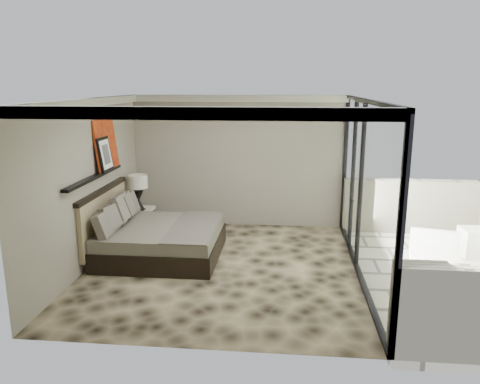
# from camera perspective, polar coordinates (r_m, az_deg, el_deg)

# --- Properties ---
(floor) EXTENTS (5.00, 5.00, 0.00)m
(floor) POSITION_cam_1_polar(r_m,az_deg,el_deg) (8.01, -2.11, -9.18)
(floor) COLOR black
(floor) RESTS_ON ground
(ceiling) EXTENTS (4.50, 5.00, 0.02)m
(ceiling) POSITION_cam_1_polar(r_m,az_deg,el_deg) (7.41, -2.30, 11.20)
(ceiling) COLOR silver
(ceiling) RESTS_ON back_wall
(back_wall) EXTENTS (4.50, 0.02, 2.80)m
(back_wall) POSITION_cam_1_polar(r_m,az_deg,el_deg) (10.01, -0.25, 3.72)
(back_wall) COLOR gray
(back_wall) RESTS_ON floor
(left_wall) EXTENTS (0.02, 5.00, 2.80)m
(left_wall) POSITION_cam_1_polar(r_m,az_deg,el_deg) (8.20, -17.91, 0.95)
(left_wall) COLOR gray
(left_wall) RESTS_ON floor
(glass_wall) EXTENTS (0.08, 5.00, 2.80)m
(glass_wall) POSITION_cam_1_polar(r_m,az_deg,el_deg) (7.62, 14.82, 0.26)
(glass_wall) COLOR white
(glass_wall) RESTS_ON floor
(terrace_slab) EXTENTS (3.00, 5.00, 0.12)m
(terrace_slab) POSITION_cam_1_polar(r_m,az_deg,el_deg) (8.42, 24.50, -9.72)
(terrace_slab) COLOR #B8B09D
(terrace_slab) RESTS_ON ground
(picture_ledge) EXTENTS (0.12, 2.20, 0.05)m
(picture_ledge) POSITION_cam_1_polar(r_m,az_deg,el_deg) (8.24, -17.31, 1.77)
(picture_ledge) COLOR black
(picture_ledge) RESTS_ON left_wall
(bed) EXTENTS (2.11, 2.04, 1.17)m
(bed) POSITION_cam_1_polar(r_m,az_deg,el_deg) (8.54, -10.21, -5.49)
(bed) COLOR black
(bed) RESTS_ON floor
(nightstand) EXTENTS (0.56, 0.56, 0.54)m
(nightstand) POSITION_cam_1_polar(r_m,az_deg,el_deg) (9.92, -12.15, -3.37)
(nightstand) COLOR black
(nightstand) RESTS_ON floor
(table_lamp) EXTENTS (0.39, 0.39, 0.71)m
(table_lamp) POSITION_cam_1_polar(r_m,az_deg,el_deg) (9.70, -12.32, 0.54)
(table_lamp) COLOR black
(table_lamp) RESTS_ON nightstand
(abstract_canvas) EXTENTS (0.13, 0.90, 0.90)m
(abstract_canvas) POSITION_cam_1_polar(r_m,az_deg,el_deg) (8.74, -16.05, 5.63)
(abstract_canvas) COLOR #9D0D0D
(abstract_canvas) RESTS_ON picture_ledge
(framed_print) EXTENTS (0.11, 0.50, 0.60)m
(framed_print) POSITION_cam_1_polar(r_m,az_deg,el_deg) (8.55, -16.14, 4.45)
(framed_print) COLOR black
(framed_print) RESTS_ON picture_ledge
(ottoman) EXTENTS (0.51, 0.51, 0.49)m
(ottoman) POSITION_cam_1_polar(r_m,az_deg,el_deg) (9.47, 26.73, -5.47)
(ottoman) COLOR white
(ottoman) RESTS_ON terrace_slab
(lounger) EXTENTS (1.14, 1.72, 0.62)m
(lounger) POSITION_cam_1_polar(r_m,az_deg,el_deg) (8.08, 22.68, -8.58)
(lounger) COLOR white
(lounger) RESTS_ON terrace_slab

